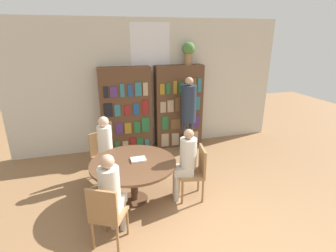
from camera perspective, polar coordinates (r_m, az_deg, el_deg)
ground_plane at (r=3.80m, az=10.04°, el=-25.17°), size 16.00×16.00×0.00m
wall_back at (r=6.27m, az=-3.77°, el=8.82°), size 6.40×0.07×3.00m
bookshelf_left at (r=6.10m, az=-9.09°, el=3.29°), size 1.15×0.34×1.98m
bookshelf_right at (r=6.36m, az=2.31°, el=4.21°), size 1.15×0.34×1.98m
flower_vase at (r=6.23m, az=4.49°, el=15.93°), size 0.29×0.29×0.50m
reading_table at (r=4.31m, az=-7.56°, el=-8.95°), size 1.39×1.39×0.71m
chair_near_camera at (r=3.57m, az=-13.24°, el=-17.98°), size 0.54×0.54×0.91m
chair_left_side at (r=5.16m, az=-14.06°, el=-5.71°), size 0.53×0.53×0.91m
chair_far_side at (r=4.44m, az=6.09°, el=-9.51°), size 0.47×0.47×0.91m
seated_reader_left at (r=4.93m, az=-13.26°, el=-4.15°), size 0.38×0.40×1.27m
seated_reader_right at (r=4.32m, az=3.82°, el=-7.36°), size 0.40×0.33×1.24m
seated_reader_back at (r=3.58m, az=-12.28°, el=-13.65°), size 0.39×0.41×1.26m
librarian_standing at (r=5.90m, az=4.47°, el=4.12°), size 0.34×0.61×1.77m
open_book_on_table at (r=4.31m, az=-6.48°, el=-7.25°), size 0.24×0.18×0.03m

